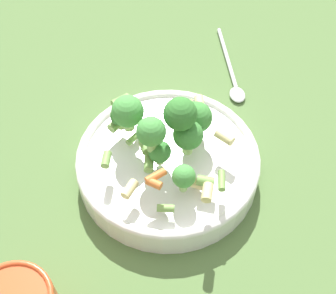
# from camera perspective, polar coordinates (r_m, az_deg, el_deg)

# --- Properties ---
(ground_plane) EXTENTS (3.00, 3.00, 0.00)m
(ground_plane) POSITION_cam_1_polar(r_m,az_deg,el_deg) (0.69, 0.00, -3.13)
(ground_plane) COLOR #4C6B38
(bowl) EXTENTS (0.26, 0.26, 0.05)m
(bowl) POSITION_cam_1_polar(r_m,az_deg,el_deg) (0.67, 0.00, -1.92)
(bowl) COLOR white
(bowl) RESTS_ON ground_plane
(pasta_salad) EXTENTS (0.19, 0.21, 0.10)m
(pasta_salad) POSITION_cam_1_polar(r_m,az_deg,el_deg) (0.62, -0.17, 2.21)
(pasta_salad) COLOR #8CB766
(pasta_salad) RESTS_ON bowl
(spoon) EXTENTS (0.15, 0.15, 0.01)m
(spoon) POSITION_cam_1_polar(r_m,az_deg,el_deg) (0.83, 7.92, 8.43)
(spoon) COLOR silver
(spoon) RESTS_ON ground_plane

